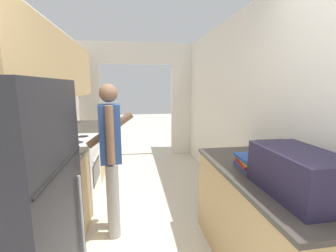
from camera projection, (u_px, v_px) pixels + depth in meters
wall_left at (31, 94)px, 2.41m from camera, size 0.38×6.76×2.50m
wall_right at (259, 117)px, 2.44m from camera, size 0.06×6.76×2.50m
wall_far_with_doorway at (137, 93)px, 4.95m from camera, size 2.86×0.06×2.50m
counter_left at (75, 167)px, 3.19m from camera, size 0.62×3.09×0.90m
counter_right at (260, 224)px, 1.88m from camera, size 0.62×1.55×0.90m
range_oven at (72, 172)px, 3.00m from camera, size 0.66×0.77×1.04m
person at (111, 157)px, 2.34m from camera, size 0.52×0.39×1.61m
suitcase at (298, 173)px, 1.43m from camera, size 0.36×0.63×0.29m
book_stack at (251, 162)px, 1.89m from camera, size 0.22×0.29×0.11m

